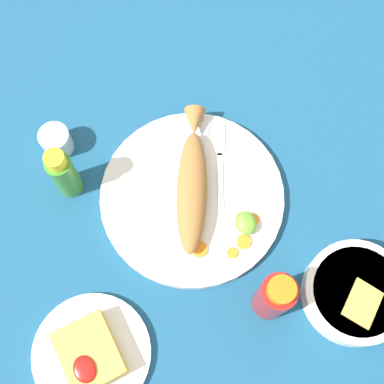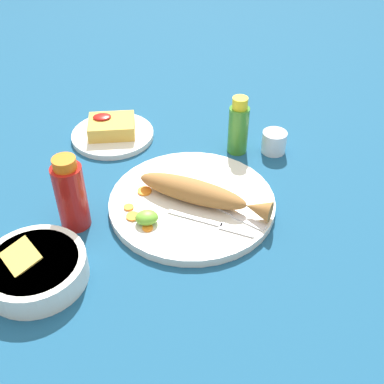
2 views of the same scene
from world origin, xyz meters
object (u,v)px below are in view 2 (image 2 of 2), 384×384
at_px(hot_sauce_bottle_green, 238,127).
at_px(salt_cup, 274,143).
at_px(side_plate_fries, 113,135).
at_px(hot_sauce_bottle_red, 71,195).
at_px(fork_far, 215,224).
at_px(main_plate, 192,203).
at_px(fork_near, 230,213).
at_px(guacamole_bowl, 35,268).
at_px(fried_fish, 200,193).

relative_size(hot_sauce_bottle_green, salt_cup, 2.44).
bearing_deg(side_plate_fries, hot_sauce_bottle_green, 163.62).
distance_m(hot_sauce_bottle_red, salt_cup, 0.51).
relative_size(fork_far, hot_sauce_bottle_red, 1.07).
bearing_deg(hot_sauce_bottle_green, hot_sauce_bottle_red, 31.66).
relative_size(main_plate, side_plate_fries, 1.69).
bearing_deg(hot_sauce_bottle_red, side_plate_fries, -101.50).
distance_m(main_plate, fork_near, 0.09).
height_order(salt_cup, guacamole_bowl, guacamole_bowl).
height_order(hot_sauce_bottle_green, guacamole_bowl, hot_sauce_bottle_green).
bearing_deg(salt_cup, guacamole_bowl, 34.78).
bearing_deg(salt_cup, fork_near, 58.58).
bearing_deg(fork_near, guacamole_bowl, -120.82).
bearing_deg(hot_sauce_bottle_green, fork_far, 71.88).
xyz_separation_m(salt_cup, guacamole_bowl, (0.51, 0.35, 0.00)).
bearing_deg(salt_cup, hot_sauce_bottle_red, 25.33).
distance_m(hot_sauce_bottle_red, guacamole_bowl, 0.16).
relative_size(main_plate, fork_near, 2.34).
relative_size(main_plate, fried_fish, 1.27).
bearing_deg(side_plate_fries, salt_cup, 165.60).
height_order(hot_sauce_bottle_red, side_plate_fries, hot_sauce_bottle_red).
distance_m(fork_near, guacamole_bowl, 0.39).
relative_size(fork_near, salt_cup, 2.52).
distance_m(main_plate, fried_fish, 0.04).
relative_size(main_plate, hot_sauce_bottle_green, 2.42).
bearing_deg(main_plate, hot_sauce_bottle_red, 7.46).
height_order(main_plate, salt_cup, salt_cup).
bearing_deg(side_plate_fries, fried_fish, 122.92).
bearing_deg(hot_sauce_bottle_red, main_plate, -172.54).
bearing_deg(hot_sauce_bottle_green, fried_fish, 60.98).
height_order(main_plate, hot_sauce_bottle_red, hot_sauce_bottle_red).
distance_m(fried_fish, salt_cup, 0.28).
distance_m(salt_cup, side_plate_fries, 0.40).
distance_m(hot_sauce_bottle_red, hot_sauce_bottle_green, 0.43).
height_order(fork_near, hot_sauce_bottle_red, hot_sauce_bottle_red).
height_order(fried_fish, fork_near, fried_fish).
height_order(hot_sauce_bottle_green, salt_cup, hot_sauce_bottle_green).
distance_m(main_plate, fork_far, 0.09).
relative_size(main_plate, hot_sauce_bottle_red, 2.16).
height_order(fried_fish, hot_sauce_bottle_red, hot_sauce_bottle_red).
xyz_separation_m(main_plate, hot_sauce_bottle_green, (-0.13, -0.19, 0.06)).
relative_size(fork_near, guacamole_bowl, 0.81).
bearing_deg(fried_fish, side_plate_fries, -27.99).
height_order(fried_fish, salt_cup, fried_fish).
height_order(main_plate, fried_fish, fried_fish).
xyz_separation_m(fried_fish, fork_far, (-0.02, 0.07, -0.02)).
xyz_separation_m(fried_fish, fork_near, (-0.06, 0.04, -0.02)).
distance_m(fork_near, side_plate_fries, 0.42).
distance_m(main_plate, guacamole_bowl, 0.34).
relative_size(hot_sauce_bottle_red, guacamole_bowl, 0.88).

